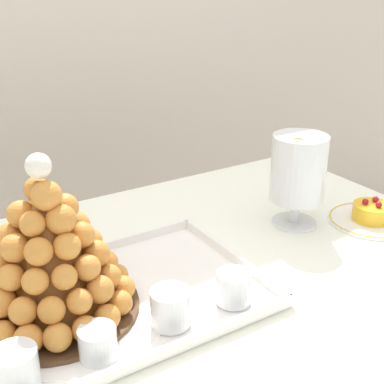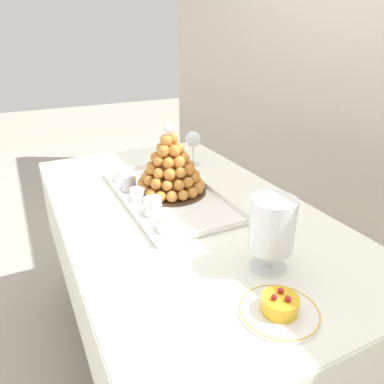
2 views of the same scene
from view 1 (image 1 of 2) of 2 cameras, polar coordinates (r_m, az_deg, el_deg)
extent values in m
cylinder|color=brown|center=(1.66, 8.96, -9.88)|extent=(0.04, 0.04, 0.72)
cube|color=brown|center=(0.94, -7.01, -11.57)|extent=(1.39, 0.77, 0.02)
cube|color=white|center=(0.93, -7.05, -10.99)|extent=(1.45, 0.83, 0.00)
cube|color=white|center=(1.35, -14.38, -8.40)|extent=(1.45, 0.01, 0.34)
cube|color=white|center=(0.88, -12.73, -12.99)|extent=(0.63, 0.33, 0.01)
cube|color=white|center=(0.75, -8.21, -18.76)|extent=(0.63, 0.01, 0.02)
cube|color=white|center=(1.01, -16.06, -7.54)|extent=(0.63, 0.01, 0.02)
cube|color=white|center=(1.00, 4.49, -7.00)|extent=(0.01, 0.33, 0.02)
cylinder|color=white|center=(0.88, -12.75, -12.78)|extent=(0.30, 0.30, 0.00)
cylinder|color=#4C331E|center=(0.89, -14.59, -12.15)|extent=(0.27, 0.27, 0.01)
cone|color=#B06A2B|center=(0.83, -15.35, -5.84)|extent=(0.19, 0.19, 0.22)
sphere|color=#D28738|center=(0.91, -8.15, -8.94)|extent=(0.04, 0.04, 0.04)
sphere|color=#CE8335|center=(0.94, -9.57, -8.01)|extent=(0.04, 0.04, 0.04)
sphere|color=#CF8436|center=(0.96, -11.56, -7.33)|extent=(0.04, 0.04, 0.04)
sphere|color=#D08537|center=(0.97, -13.85, -7.29)|extent=(0.04, 0.04, 0.04)
sphere|color=#D28838|center=(0.97, -16.23, -7.53)|extent=(0.04, 0.04, 0.04)
sphere|color=#CF8536|center=(0.96, -18.46, -8.17)|extent=(0.04, 0.04, 0.04)
sphere|color=#CD8235|center=(0.81, -19.82, -14.32)|extent=(0.04, 0.04, 0.04)
sphere|color=#CE8335|center=(0.79, -17.35, -15.02)|extent=(0.04, 0.04, 0.04)
sphere|color=#D28839|center=(0.79, -14.39, -15.04)|extent=(0.04, 0.04, 0.04)
sphere|color=#D28839|center=(0.79, -11.50, -14.38)|extent=(0.04, 0.04, 0.04)
sphere|color=#CE8335|center=(0.81, -9.19, -13.27)|extent=(0.04, 0.04, 0.04)
sphere|color=#D28738|center=(0.84, -7.82, -11.84)|extent=(0.04, 0.04, 0.04)
sphere|color=#D38939|center=(0.87, -7.50, -10.27)|extent=(0.04, 0.04, 0.04)
sphere|color=#CE8335|center=(0.91, -10.50, -6.56)|extent=(0.04, 0.04, 0.04)
sphere|color=#CE8335|center=(0.93, -12.55, -5.95)|extent=(0.04, 0.04, 0.04)
sphere|color=#CC8134|center=(0.94, -14.97, -5.94)|extent=(0.04, 0.04, 0.04)
sphere|color=#CD8235|center=(0.93, -17.39, -6.41)|extent=(0.04, 0.04, 0.04)
sphere|color=#D08537|center=(0.91, -19.44, -7.27)|extent=(0.04, 0.04, 0.04)
sphere|color=#CE8335|center=(0.82, -20.05, -11.18)|extent=(0.05, 0.05, 0.05)
sphere|color=#D18738|center=(0.79, -17.89, -12.19)|extent=(0.04, 0.04, 0.04)
sphere|color=#CE8335|center=(0.78, -15.02, -12.28)|extent=(0.04, 0.04, 0.04)
sphere|color=#CF8536|center=(0.79, -12.14, -11.53)|extent=(0.04, 0.04, 0.04)
sphere|color=#CF8436|center=(0.81, -9.95, -10.39)|extent=(0.04, 0.04, 0.04)
sphere|color=#D28838|center=(0.84, -8.94, -9.00)|extent=(0.04, 0.04, 0.04)
sphere|color=#CC8134|center=(0.88, -9.18, -7.69)|extent=(0.04, 0.04, 0.04)
sphere|color=#CC8033|center=(0.89, -12.83, -4.60)|extent=(0.04, 0.04, 0.04)
sphere|color=#D08637|center=(0.90, -15.32, -4.45)|extent=(0.04, 0.04, 0.04)
sphere|color=#CE8335|center=(0.90, -17.78, -5.05)|extent=(0.04, 0.04, 0.04)
sphere|color=#CF8536|center=(0.87, -19.58, -6.07)|extent=(0.04, 0.04, 0.04)
sphere|color=#CC8134|center=(0.84, -20.10, -7.56)|extent=(0.04, 0.04, 0.04)
sphere|color=#D28838|center=(0.80, -19.07, -8.77)|extent=(0.04, 0.04, 0.04)
sphere|color=#D18738|center=(0.78, -16.66, -9.28)|extent=(0.04, 0.04, 0.04)
sphere|color=#CF8436|center=(0.78, -13.69, -8.95)|extent=(0.04, 0.04, 0.04)
sphere|color=#D18738|center=(0.80, -11.29, -8.07)|extent=(0.04, 0.04, 0.04)
sphere|color=#CD8234|center=(0.83, -10.34, -6.60)|extent=(0.04, 0.04, 0.04)
sphere|color=#CD8134|center=(0.87, -10.98, -5.26)|extent=(0.04, 0.04, 0.04)
sphere|color=#D08537|center=(0.87, -14.78, -3.00)|extent=(0.04, 0.04, 0.04)
sphere|color=#D28838|center=(0.87, -17.39, -3.46)|extent=(0.04, 0.04, 0.04)
sphere|color=#D18638|center=(0.84, -19.02, -4.55)|extent=(0.04, 0.04, 0.04)
sphere|color=#CC8134|center=(0.80, -18.67, -5.78)|extent=(0.04, 0.04, 0.04)
sphere|color=#CD8234|center=(0.78, -16.33, -6.23)|extent=(0.04, 0.04, 0.04)
sphere|color=#D18738|center=(0.78, -13.41, -5.76)|extent=(0.04, 0.04, 0.04)
sphere|color=#CE8335|center=(0.81, -11.87, -4.58)|extent=(0.04, 0.04, 0.04)
sphere|color=#D08637|center=(0.85, -12.52, -3.50)|extent=(0.05, 0.05, 0.05)
sphere|color=#D28838|center=(0.84, -16.08, -1.39)|extent=(0.04, 0.04, 0.04)
sphere|color=#D18637|center=(0.82, -18.11, -2.32)|extent=(0.04, 0.04, 0.04)
sphere|color=#CD8234|center=(0.78, -16.94, -3.32)|extent=(0.04, 0.04, 0.04)
sphere|color=#CD8235|center=(0.79, -14.06, -2.90)|extent=(0.05, 0.05, 0.05)
sphere|color=#CE8335|center=(0.82, -13.65, -1.62)|extent=(0.04, 0.04, 0.04)
sphere|color=#CD8234|center=(0.81, -16.53, 0.26)|extent=(0.04, 0.04, 0.04)
sphere|color=#D38839|center=(0.78, -15.52, -0.40)|extent=(0.05, 0.05, 0.05)
sphere|color=white|center=(0.78, -16.36, 2.74)|extent=(0.04, 0.04, 0.04)
cylinder|color=silver|center=(0.75, -18.55, -17.80)|extent=(0.06, 0.06, 0.06)
cylinder|color=brown|center=(0.76, -18.39, -18.74)|extent=(0.05, 0.05, 0.02)
cylinder|color=#8C603D|center=(0.75, -18.60, -17.53)|extent=(0.05, 0.05, 0.02)
sphere|color=brown|center=(0.74, -18.14, -16.99)|extent=(0.02, 0.02, 0.02)
cylinder|color=silver|center=(0.78, -10.21, -15.83)|extent=(0.05, 0.05, 0.05)
cylinder|color=brown|center=(0.79, -10.14, -16.58)|extent=(0.05, 0.05, 0.02)
cylinder|color=#8C603D|center=(0.77, -10.23, -15.62)|extent=(0.05, 0.05, 0.01)
sphere|color=brown|center=(0.76, -10.12, -15.26)|extent=(0.02, 0.02, 0.02)
cylinder|color=silver|center=(0.82, -2.36, -12.41)|extent=(0.06, 0.06, 0.06)
cylinder|color=#F4EAC6|center=(0.83, -2.34, -13.32)|extent=(0.06, 0.06, 0.02)
cylinder|color=white|center=(0.82, -2.37, -12.14)|extent=(0.06, 0.06, 0.02)
sphere|color=brown|center=(0.81, -2.76, -11.55)|extent=(0.02, 0.02, 0.02)
cylinder|color=silver|center=(0.88, 4.53, -10.30)|extent=(0.06, 0.06, 0.05)
cylinder|color=brown|center=(0.88, 4.50, -11.11)|extent=(0.05, 0.05, 0.02)
cylinder|color=#8C603D|center=(0.87, 4.54, -10.07)|extent=(0.05, 0.05, 0.02)
sphere|color=brown|center=(0.86, 4.25, -9.59)|extent=(0.02, 0.02, 0.02)
cylinder|color=white|center=(1.17, 11.01, -3.25)|extent=(0.10, 0.10, 0.01)
cylinder|color=white|center=(1.16, 11.12, -1.94)|extent=(0.02, 0.02, 0.05)
cylinder|color=white|center=(1.12, 11.49, 2.57)|extent=(0.12, 0.12, 0.14)
cylinder|color=#F9A54C|center=(1.16, 11.80, 0.17)|extent=(0.05, 0.04, 0.05)
cylinder|color=#9ED860|center=(1.15, 10.79, 0.14)|extent=(0.06, 0.04, 0.06)
cylinder|color=brown|center=(1.13, 10.47, -0.27)|extent=(0.05, 0.05, 0.05)
cylinder|color=pink|center=(1.13, 12.50, -0.52)|extent=(0.05, 0.04, 0.05)
cylinder|color=pink|center=(1.16, 12.04, 1.27)|extent=(0.05, 0.05, 0.05)
cylinder|color=#E54C47|center=(1.14, 10.49, 0.94)|extent=(0.04, 0.04, 0.03)
cylinder|color=#9ED860|center=(1.13, 11.13, 0.61)|extent=(0.05, 0.05, 0.03)
cylinder|color=yellow|center=(1.13, 12.28, 0.56)|extent=(0.06, 0.04, 0.06)
cylinder|color=brown|center=(1.14, 11.09, 1.95)|extent=(0.05, 0.05, 0.03)
cylinder|color=#E54C47|center=(1.12, 10.76, 1.60)|extent=(0.04, 0.04, 0.04)
cylinder|color=#D199D8|center=(1.11, 11.52, 1.26)|extent=(0.05, 0.04, 0.04)
cylinder|color=#E54C47|center=(1.14, 12.16, 1.82)|extent=(0.05, 0.05, 0.04)
cylinder|color=brown|center=(1.14, 10.68, 2.91)|extent=(0.06, 0.05, 0.06)
cylinder|color=pink|center=(1.10, 10.90, 2.14)|extent=(0.06, 0.05, 0.05)
cylinder|color=#72B2E0|center=(1.11, 12.03, 2.33)|extent=(0.05, 0.05, 0.05)
cylinder|color=#F9A54C|center=(1.14, 12.30, 2.74)|extent=(0.06, 0.05, 0.05)
cylinder|color=#D199D8|center=(1.12, 10.14, 3.58)|extent=(0.06, 0.05, 0.05)
cylinder|color=pink|center=(1.09, 11.50, 3.03)|extent=(0.06, 0.05, 0.05)
cylinder|color=#E54C47|center=(1.13, 13.07, 3.48)|extent=(0.05, 0.04, 0.05)
cylinder|color=yellow|center=(1.14, 11.74, 3.83)|extent=(0.05, 0.04, 0.05)
cylinder|color=#F9A54C|center=(1.10, 10.57, 4.25)|extent=(0.06, 0.04, 0.06)
cylinder|color=#D199D8|center=(1.10, 13.03, 4.03)|extent=(0.05, 0.04, 0.05)
cylinder|color=#F9A54C|center=(1.13, 11.30, 4.69)|extent=(0.06, 0.04, 0.06)
cylinder|color=#F9A54C|center=(1.09, 11.51, 5.01)|extent=(0.05, 0.04, 0.05)
cylinder|color=#72B2E0|center=(1.10, 12.61, 5.12)|extent=(0.04, 0.04, 0.04)
cylinder|color=#D199D8|center=(1.12, 11.87, 5.46)|extent=(0.04, 0.04, 0.03)
cylinder|color=#F9A54C|center=(1.12, 10.30, 5.58)|extent=(0.05, 0.04, 0.03)
cylinder|color=white|center=(1.23, 18.82, -2.96)|extent=(0.18, 0.18, 0.01)
torus|color=gold|center=(1.22, 18.84, -2.83)|extent=(0.18, 0.18, 0.00)
cylinder|color=yellow|center=(1.22, 18.94, -2.06)|extent=(0.08, 0.08, 0.04)
sphere|color=#A51923|center=(1.22, 19.32, -0.76)|extent=(0.01, 0.01, 0.01)
sphere|color=#A51923|center=(1.20, 18.32, -1.00)|extent=(0.01, 0.01, 0.01)
sphere|color=#A51923|center=(1.20, 19.63, -1.32)|extent=(0.01, 0.01, 0.01)
camera|label=2|loc=(1.39, 52.13, 17.50)|focal=34.12mm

